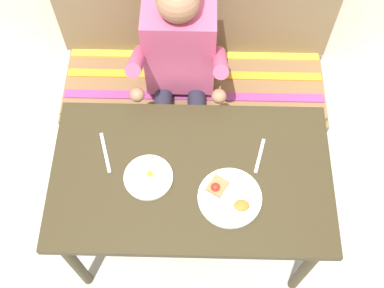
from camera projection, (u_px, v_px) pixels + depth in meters
name	position (u px, v px, depth m)	size (l,w,h in m)	color
ground_plane	(191.00, 229.00, 2.68)	(8.00, 8.00, 0.00)	#B5B6A7
table	(191.00, 182.00, 2.11)	(1.20, 0.70, 0.73)	#342C19
couch	(194.00, 83.00, 2.75)	(1.44, 0.56, 1.00)	olive
person	(179.00, 62.00, 2.31)	(0.45, 0.61, 1.21)	#B84B70
plate_breakfast	(229.00, 197.00, 1.98)	(0.27, 0.27, 0.05)	white
plate_eggs	(148.00, 177.00, 2.02)	(0.21, 0.21, 0.04)	white
fork	(260.00, 156.00, 2.08)	(0.01, 0.17, 0.01)	silver
knife	(105.00, 152.00, 2.08)	(0.01, 0.20, 0.01)	silver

